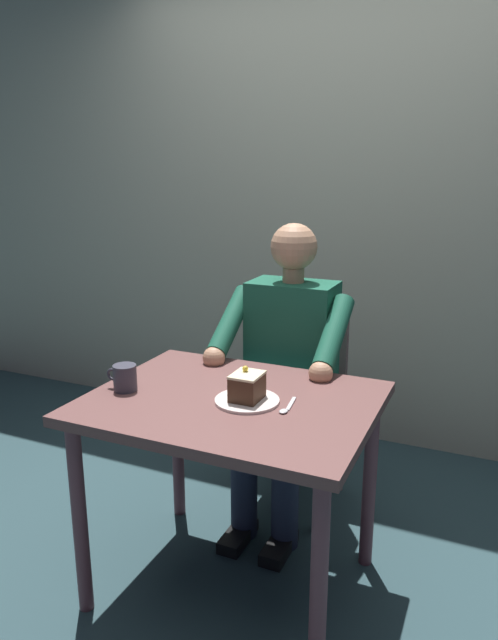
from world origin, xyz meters
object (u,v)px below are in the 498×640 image
object	(u,v)px
chair	(298,391)
cake_slice	(247,386)
seated_person	(285,371)
coffee_cup	(125,377)
dining_table	(232,424)
dessert_spoon	(287,408)

from	to	relation	value
chair	cake_slice	size ratio (longest dim) A/B	8.16
chair	seated_person	bearing A→B (deg)	90.00
cake_slice	coffee_cup	distance (m)	0.44
coffee_cup	dining_table	bearing A→B (deg)	-166.71
dining_table	seated_person	xyz separation A→B (m)	(0.00, -0.52, 0.02)
seated_person	coffee_cup	distance (m)	0.72
dining_table	dessert_spoon	size ratio (longest dim) A/B	6.64
chair	dessert_spoon	size ratio (longest dim) A/B	6.39
chair	cake_slice	world-z (taller)	chair
chair	dessert_spoon	bearing A→B (deg)	106.10
coffee_cup	dessert_spoon	bearing A→B (deg)	-172.43
dining_table	coffee_cup	bearing A→B (deg)	13.29
dessert_spoon	seated_person	bearing A→B (deg)	-69.03
seated_person	cake_slice	distance (m)	0.54
seated_person	coffee_cup	world-z (taller)	seated_person
dining_table	coffee_cup	xyz separation A→B (m)	(0.37, 0.09, 0.14)
cake_slice	chair	bearing A→B (deg)	-85.04
cake_slice	coffee_cup	xyz separation A→B (m)	(0.43, 0.08, -0.01)
chair	seated_person	size ratio (longest dim) A/B	0.72
seated_person	coffee_cup	bearing A→B (deg)	58.37
chair	cake_slice	xyz separation A→B (m)	(-0.06, 0.70, 0.28)
seated_person	dessert_spoon	world-z (taller)	seated_person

